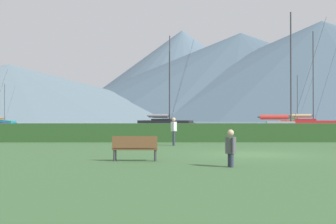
# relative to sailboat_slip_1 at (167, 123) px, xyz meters

# --- Properties ---
(ground_plane) EXTENTS (1000.00, 1000.00, 0.00)m
(ground_plane) POSITION_rel_sailboat_slip_1_xyz_m (3.52, -60.19, -0.73)
(ground_plane) COLOR #385B33
(harbor_water) EXTENTS (320.00, 246.00, 0.00)m
(harbor_water) POSITION_rel_sailboat_slip_1_xyz_m (3.52, 76.81, -0.72)
(harbor_water) COLOR gray
(harbor_water) RESTS_ON ground_plane
(hedge_line) EXTENTS (80.00, 1.20, 1.25)m
(hedge_line) POSITION_rel_sailboat_slip_1_xyz_m (3.52, -49.19, -0.10)
(hedge_line) COLOR #284C23
(hedge_line) RESTS_ON ground_plane
(sailboat_slip_1) EXTENTS (8.55, 4.77, 13.01)m
(sailboat_slip_1) POSITION_rel_sailboat_slip_1_xyz_m (0.00, 0.00, 0.00)
(sailboat_slip_1) COLOR #19707A
(sailboat_slip_1) RESTS_ON harbor_water
(sailboat_slip_4) EXTENTS (8.18, 3.39, 11.66)m
(sailboat_slip_4) POSITION_rel_sailboat_slip_1_xyz_m (11.10, -36.67, -0.04)
(sailboat_slip_4) COLOR #9E9EA3
(sailboat_slip_4) RESTS_ON harbor_water
(sailboat_slip_6) EXTENTS (7.29, 3.60, 9.93)m
(sailboat_slip_6) POSITION_rel_sailboat_slip_1_xyz_m (25.22, 10.87, -0.12)
(sailboat_slip_6) COLOR gold
(sailboat_slip_6) RESTS_ON harbor_water
(sailboat_slip_7) EXTENTS (9.26, 4.49, 14.08)m
(sailboat_slip_7) POSITION_rel_sailboat_slip_1_xyz_m (20.52, -13.41, 0.06)
(sailboat_slip_7) COLOR red
(sailboat_slip_7) RESTS_ON harbor_water
(sailboat_slip_8) EXTENTS (9.22, 4.94, 13.75)m
(sailboat_slip_8) POSITION_rel_sailboat_slip_1_xyz_m (-0.11, -11.44, 0.05)
(sailboat_slip_8) COLOR black
(sailboat_slip_8) RESTS_ON harbor_water
(sailboat_slip_9) EXTENTS (6.98, 3.71, 9.36)m
(sailboat_slip_9) POSITION_rel_sailboat_slip_1_xyz_m (-37.48, 27.73, -0.15)
(sailboat_slip_9) COLOR #19707A
(sailboat_slip_9) RESTS_ON harbor_water
(park_bench_under_tree) EXTENTS (1.71, 0.52, 0.95)m
(park_bench_under_tree) POSITION_rel_sailboat_slip_1_xyz_m (-1.55, -63.44, -0.19)
(park_bench_under_tree) COLOR brown
(park_bench_under_tree) RESTS_ON ground_plane
(person_seated_viewer) EXTENTS (0.36, 0.56, 1.25)m
(person_seated_viewer) POSITION_rel_sailboat_slip_1_xyz_m (1.78, -65.63, -0.04)
(person_seated_viewer) COLOR #2D3347
(person_seated_viewer) RESTS_ON ground_plane
(person_standing_walker) EXTENTS (0.36, 0.57, 1.65)m
(person_standing_walker) POSITION_rel_sailboat_slip_1_xyz_m (0.13, -53.52, 0.25)
(person_standing_walker) COLOR #2D3347
(person_standing_walker) RESTS_ON ground_plane
(distant_hill_west_ridge) EXTENTS (305.44, 305.44, 64.39)m
(distant_hill_west_ridge) POSITION_rel_sailboat_slip_1_xyz_m (56.50, 267.37, 31.47)
(distant_hill_west_ridge) COLOR #425666
(distant_hill_west_ridge) RESTS_ON ground_plane
(distant_hill_central_peak) EXTENTS (303.67, 303.67, 66.72)m
(distant_hill_central_peak) POSITION_rel_sailboat_slip_1_xyz_m (105.85, 234.81, 32.63)
(distant_hill_central_peak) COLOR #425666
(distant_hill_central_peak) RESTS_ON ground_plane
(distant_hill_east_ridge) EXTENTS (185.81, 185.81, 69.45)m
(distant_hill_east_ridge) POSITION_rel_sailboat_slip_1_xyz_m (13.66, 284.66, 34.00)
(distant_hill_east_ridge) COLOR #4C6070
(distant_hill_east_ridge) RESTS_ON ground_plane
(distant_hill_far_shoulder) EXTENTS (277.37, 277.37, 35.60)m
(distant_hill_far_shoulder) POSITION_rel_sailboat_slip_1_xyz_m (-99.30, 219.93, 17.07)
(distant_hill_far_shoulder) COLOR slate
(distant_hill_far_shoulder) RESTS_ON ground_plane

